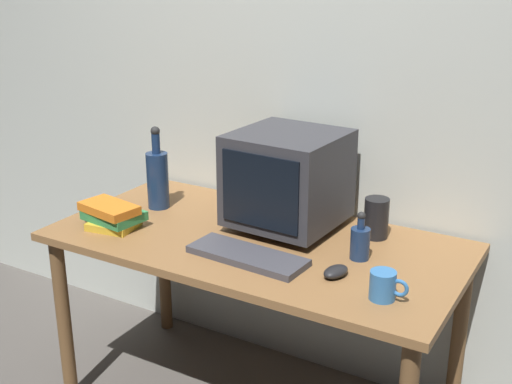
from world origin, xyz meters
TOP-DOWN VIEW (x-y plane):
  - back_wall at (0.00, 0.44)m, footprint 4.00×0.08m
  - desk at (0.00, 0.00)m, footprint 1.51×0.76m
  - crt_monitor at (0.05, 0.15)m, footprint 0.40×0.41m
  - keyboard at (0.06, -0.17)m, footprint 0.43×0.18m
  - computer_mouse at (0.38, -0.14)m, footprint 0.08×0.11m
  - bottle_tall at (-0.51, 0.08)m, footprint 0.09×0.09m
  - bottle_short at (0.39, 0.03)m, footprint 0.07×0.07m
  - book_stack at (-0.53, -0.18)m, footprint 0.24×0.19m
  - mug at (0.56, -0.20)m, footprint 0.12×0.08m
  - metal_canister at (0.37, 0.23)m, footprint 0.09×0.09m

SIDE VIEW (x-z plane):
  - desk at x=0.00m, z-range 0.28..1.02m
  - keyboard at x=0.06m, z-range 0.74..0.77m
  - computer_mouse at x=0.38m, z-range 0.74..0.78m
  - mug at x=0.56m, z-range 0.74..0.83m
  - book_stack at x=-0.53m, z-range 0.74..0.84m
  - bottle_short at x=0.39m, z-range 0.72..0.89m
  - metal_canister at x=0.37m, z-range 0.74..0.89m
  - bottle_tall at x=-0.51m, z-range 0.70..1.04m
  - crt_monitor at x=0.05m, z-range 0.75..1.12m
  - back_wall at x=0.00m, z-range 0.00..2.50m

